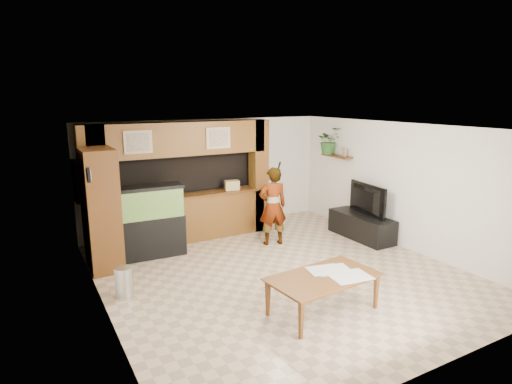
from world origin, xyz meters
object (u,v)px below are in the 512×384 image
pantry_cabinet (101,210)px  television (363,200)px  aquarium (150,222)px  dining_table (324,295)px  person (273,206)px

pantry_cabinet → television: 5.45m
aquarium → television: aquarium is taller
pantry_cabinet → dining_table: pantry_cabinet is taller
television → person: bearing=79.2°
aquarium → television: 4.58m
pantry_cabinet → dining_table: (2.48, -3.35, -0.83)m
television → dining_table: size_ratio=0.75×
aquarium → dining_table: (1.56, -3.51, -0.42)m
person → dining_table: person is taller
person → pantry_cabinet: bearing=5.3°
aquarium → television: size_ratio=1.19×
aquarium → person: 2.54m
pantry_cabinet → dining_table: size_ratio=1.38×
pantry_cabinet → dining_table: 4.25m
person → television: bearing=174.6°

